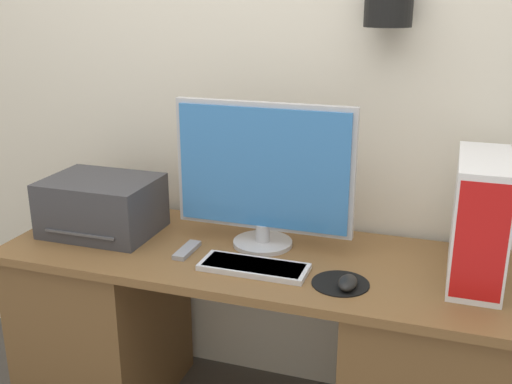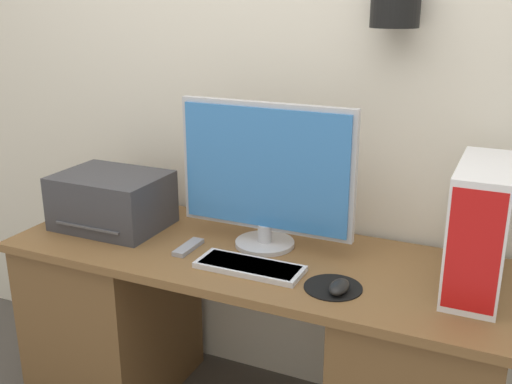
{
  "view_description": "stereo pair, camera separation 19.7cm",
  "coord_description": "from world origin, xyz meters",
  "px_view_note": "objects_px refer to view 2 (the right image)",
  "views": [
    {
      "loc": [
        0.62,
        -1.47,
        1.54
      ],
      "look_at": [
        0.02,
        0.31,
        0.93
      ],
      "focal_mm": 42.0,
      "sensor_mm": 36.0,
      "label": 1
    },
    {
      "loc": [
        0.8,
        -1.4,
        1.54
      ],
      "look_at": [
        0.02,
        0.31,
        0.93
      ],
      "focal_mm": 42.0,
      "sensor_mm": 36.0,
      "label": 2
    }
  ],
  "objects_px": {
    "keyboard": "(250,266)",
    "computer_tower": "(480,228)",
    "remote_control": "(188,247)",
    "mouse": "(339,287)",
    "monitor": "(265,173)",
    "printer": "(112,201)"
  },
  "relations": [
    {
      "from": "keyboard",
      "to": "computer_tower",
      "type": "height_order",
      "value": "computer_tower"
    },
    {
      "from": "remote_control",
      "to": "computer_tower",
      "type": "bearing_deg",
      "value": 6.85
    },
    {
      "from": "printer",
      "to": "mouse",
      "type": "bearing_deg",
      "value": -10.18
    },
    {
      "from": "keyboard",
      "to": "computer_tower",
      "type": "bearing_deg",
      "value": 14.13
    },
    {
      "from": "computer_tower",
      "to": "mouse",
      "type": "bearing_deg",
      "value": -150.22
    },
    {
      "from": "mouse",
      "to": "computer_tower",
      "type": "xyz_separation_m",
      "value": [
        0.36,
        0.2,
        0.17
      ]
    },
    {
      "from": "keyboard",
      "to": "computer_tower",
      "type": "relative_size",
      "value": 0.88
    },
    {
      "from": "keyboard",
      "to": "computer_tower",
      "type": "distance_m",
      "value": 0.71
    },
    {
      "from": "monitor",
      "to": "mouse",
      "type": "height_order",
      "value": "monitor"
    },
    {
      "from": "monitor",
      "to": "printer",
      "type": "distance_m",
      "value": 0.63
    },
    {
      "from": "monitor",
      "to": "printer",
      "type": "relative_size",
      "value": 1.58
    },
    {
      "from": "computer_tower",
      "to": "printer",
      "type": "relative_size",
      "value": 1.0
    },
    {
      "from": "remote_control",
      "to": "mouse",
      "type": "bearing_deg",
      "value": -9.24
    },
    {
      "from": "keyboard",
      "to": "mouse",
      "type": "relative_size",
      "value": 3.53
    },
    {
      "from": "monitor",
      "to": "mouse",
      "type": "xyz_separation_m",
      "value": [
        0.34,
        -0.24,
        -0.24
      ]
    },
    {
      "from": "keyboard",
      "to": "remote_control",
      "type": "relative_size",
      "value": 2.37
    },
    {
      "from": "monitor",
      "to": "remote_control",
      "type": "bearing_deg",
      "value": -147.27
    },
    {
      "from": "monitor",
      "to": "printer",
      "type": "xyz_separation_m",
      "value": [
        -0.6,
        -0.07,
        -0.16
      ]
    },
    {
      "from": "mouse",
      "to": "printer",
      "type": "distance_m",
      "value": 0.96
    },
    {
      "from": "monitor",
      "to": "keyboard",
      "type": "xyz_separation_m",
      "value": [
        0.03,
        -0.2,
        -0.25
      ]
    },
    {
      "from": "printer",
      "to": "remote_control",
      "type": "distance_m",
      "value": 0.39
    },
    {
      "from": "keyboard",
      "to": "remote_control",
      "type": "bearing_deg",
      "value": 167.85
    }
  ]
}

